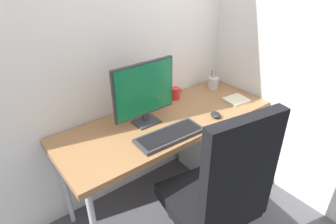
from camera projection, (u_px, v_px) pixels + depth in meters
name	position (u px, v px, depth m)	size (l,w,h in m)	color
ground_plane	(168.00, 193.00, 2.41)	(8.00, 8.00, 0.00)	#4C4C51
wall_back	(137.00, 16.00, 1.94)	(2.79, 0.04, 2.80)	white
wall_side_right	(272.00, 13.00, 2.05)	(0.04, 1.79, 2.80)	white
desk	(168.00, 125.00, 2.07)	(1.61, 0.61, 0.74)	#996B42
office_chair	(220.00, 192.00, 1.64)	(0.61, 0.63, 1.15)	black
filing_cabinet	(215.00, 139.00, 2.54)	(0.39, 0.56, 0.65)	silver
monitor	(144.00, 92.00, 1.89)	(0.47, 0.14, 0.44)	#333338
keyboard	(170.00, 135.00, 1.84)	(0.47, 0.20, 0.03)	#333338
mouse	(216.00, 115.00, 2.06)	(0.07, 0.09, 0.04)	black
pen_holder	(213.00, 83.00, 2.47)	(0.09, 0.09, 0.17)	silver
notebook	(236.00, 100.00, 2.28)	(0.17, 0.15, 0.02)	beige
coffee_mug	(176.00, 93.00, 2.30)	(0.11, 0.07, 0.10)	red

